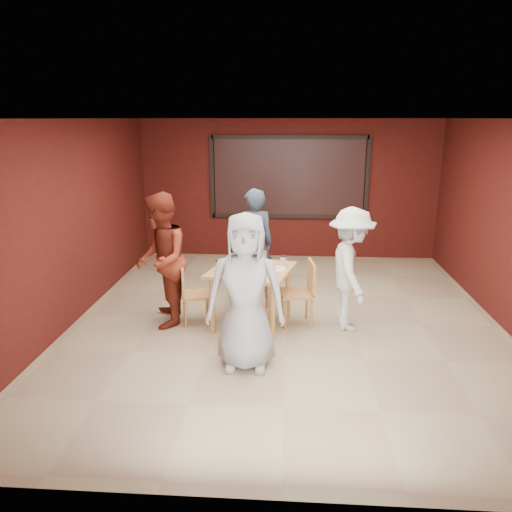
# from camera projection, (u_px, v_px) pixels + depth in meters

# --- Properties ---
(floor) EXTENTS (7.00, 7.00, 0.00)m
(floor) POSITION_uv_depth(u_px,v_px,m) (286.00, 321.00, 7.15)
(floor) COLOR tan
(floor) RESTS_ON ground
(window_blinds) EXTENTS (3.00, 0.02, 1.50)m
(window_blinds) POSITION_uv_depth(u_px,v_px,m) (289.00, 177.00, 10.03)
(window_blinds) COLOR black
(dining_table) EXTENTS (1.26, 1.26, 0.97)m
(dining_table) POSITION_uv_depth(u_px,v_px,m) (251.00, 276.00, 6.83)
(dining_table) COLOR tan
(dining_table) RESTS_ON floor
(chair_front) EXTENTS (0.42, 0.42, 0.77)m
(chair_front) POSITION_uv_depth(u_px,v_px,m) (249.00, 316.00, 6.18)
(chair_front) COLOR tan
(chair_front) RESTS_ON floor
(chair_back) EXTENTS (0.46, 0.46, 0.81)m
(chair_back) POSITION_uv_depth(u_px,v_px,m) (255.00, 275.00, 7.72)
(chair_back) COLOR tan
(chair_back) RESTS_ON floor
(chair_left) EXTENTS (0.49, 0.49, 0.83)m
(chair_left) POSITION_uv_depth(u_px,v_px,m) (191.00, 291.00, 6.97)
(chair_left) COLOR tan
(chair_left) RESTS_ON floor
(chair_right) EXTENTS (0.50, 0.50, 0.91)m
(chair_right) POSITION_uv_depth(u_px,v_px,m) (302.00, 289.00, 6.92)
(chair_right) COLOR tan
(chair_right) RESTS_ON floor
(diner_front) EXTENTS (0.90, 0.59, 1.82)m
(diner_front) POSITION_uv_depth(u_px,v_px,m) (246.00, 292.00, 5.61)
(diner_front) COLOR #9C9C9C
(diner_front) RESTS_ON floor
(diner_back) EXTENTS (0.74, 0.60, 1.77)m
(diner_back) POSITION_uv_depth(u_px,v_px,m) (254.00, 244.00, 7.86)
(diner_back) COLOR #2E3B52
(diner_back) RESTS_ON floor
(diner_left) EXTENTS (0.86, 1.02, 1.85)m
(diner_left) POSITION_uv_depth(u_px,v_px,m) (161.00, 260.00, 6.82)
(diner_left) COLOR maroon
(diner_left) RESTS_ON floor
(diner_right) EXTENTS (0.72, 1.14, 1.68)m
(diner_right) POSITION_uv_depth(u_px,v_px,m) (351.00, 269.00, 6.71)
(diner_right) COLOR silver
(diner_right) RESTS_ON floor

